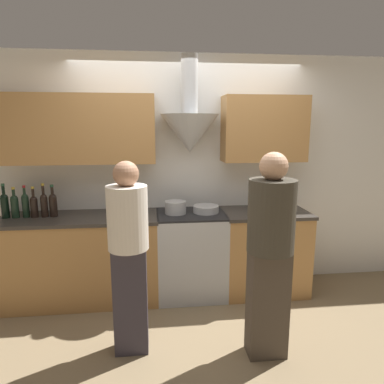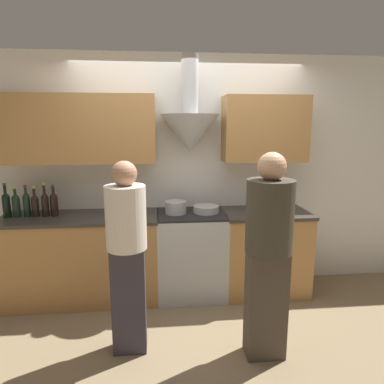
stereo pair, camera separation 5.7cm
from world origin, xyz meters
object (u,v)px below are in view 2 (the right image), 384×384
orange_fruit (255,209)px  stove_range (191,254)px  wine_bottle_4 (45,203)px  wine_bottle_2 (27,203)px  person_foreground_left (127,250)px  wine_bottle_3 (35,205)px  stock_pot (176,207)px  wine_bottle_0 (6,204)px  wine_bottle_5 (54,203)px  mixing_bowl (206,209)px  person_foreground_right (268,249)px  wine_bottle_1 (16,204)px

orange_fruit → stove_range: bearing=175.1°
wine_bottle_4 → orange_fruit: size_ratio=4.48×
wine_bottle_2 → person_foreground_left: bearing=-41.1°
wine_bottle_3 → stock_pot: (1.44, -0.01, -0.06)m
wine_bottle_0 → wine_bottle_5: (0.47, 0.01, -0.01)m
stock_pot → person_foreground_left: (-0.43, -0.93, -0.11)m
stove_range → mixing_bowl: bearing=4.9°
wine_bottle_2 → person_foreground_left: 1.46m
stock_pot → person_foreground_right: bearing=-59.0°
wine_bottle_1 → person_foreground_left: person_foreground_left is taller
wine_bottle_1 → wine_bottle_4: (0.29, -0.00, 0.01)m
orange_fruit → person_foreground_left: 1.55m
person_foreground_right → mixing_bowl: bearing=106.7°
wine_bottle_3 → mixing_bowl: 1.77m
stove_range → stock_pot: size_ratio=4.09×
wine_bottle_0 → stock_pot: 1.72m
wine_bottle_0 → wine_bottle_1: bearing=-0.2°
wine_bottle_3 → person_foreground_left: person_foreground_left is taller
wine_bottle_4 → mixing_bowl: (1.66, -0.01, -0.10)m
stove_range → stock_pot: bearing=177.8°
wine_bottle_1 → stock_pot: 1.63m
stove_range → person_foreground_left: 1.17m
wine_bottle_2 → wine_bottle_3: 0.09m
wine_bottle_3 → mixing_bowl: wine_bottle_3 is taller
wine_bottle_4 → person_foreground_left: person_foreground_left is taller
wine_bottle_0 → wine_bottle_5: size_ratio=1.07×
stock_pot → orange_fruit: bearing=-4.4°
wine_bottle_2 → orange_fruit: bearing=-2.2°
wine_bottle_0 → mixing_bowl: (2.05, -0.01, -0.10)m
wine_bottle_1 → wine_bottle_2: (0.10, 0.01, 0.01)m
wine_bottle_4 → person_foreground_left: bearing=-46.2°
wine_bottle_0 → person_foreground_left: 1.61m
wine_bottle_5 → person_foreground_left: 1.27m
person_foreground_left → wine_bottle_4: bearing=133.8°
stove_range → stock_pot: stock_pot is taller
wine_bottle_0 → wine_bottle_3: (0.28, -0.01, -0.02)m
wine_bottle_0 → wine_bottle_5: bearing=0.8°
mixing_bowl → person_foreground_right: 1.15m
mixing_bowl → person_foreground_right: person_foreground_right is taller
wine_bottle_4 → person_foreground_left: 1.32m
wine_bottle_2 → mixing_bowl: size_ratio=1.20×
wine_bottle_1 → person_foreground_right: size_ratio=0.19×
wine_bottle_4 → wine_bottle_3: bearing=-178.6°
wine_bottle_4 → wine_bottle_5: wine_bottle_4 is taller
wine_bottle_5 → stock_pot: bearing=-1.2°
stove_range → wine_bottle_2: (-1.69, 0.03, 0.59)m
wine_bottle_0 → orange_fruit: (2.57, -0.08, -0.10)m
wine_bottle_0 → wine_bottle_5: 0.47m
wine_bottle_0 → person_foreground_left: bearing=-36.4°
wine_bottle_1 → wine_bottle_5: size_ratio=0.95×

